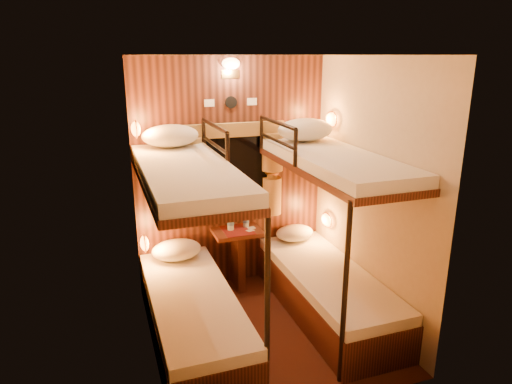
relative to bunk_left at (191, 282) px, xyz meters
name	(u,v)px	position (x,y,z in m)	size (l,w,h in m)	color
floor	(265,329)	(0.65, -0.07, -0.56)	(2.10, 2.10, 0.00)	#39150F
ceiling	(267,55)	(0.65, -0.07, 1.84)	(2.10, 2.10, 0.00)	silver
wall_back	(231,175)	(0.65, 0.98, 0.64)	(2.40, 2.40, 0.00)	#C6B293
wall_front	(325,254)	(0.65, -1.12, 0.64)	(2.40, 2.40, 0.00)	#C6B293
wall_left	(144,218)	(-0.35, -0.07, 0.64)	(2.40, 2.40, 0.00)	#C6B293
wall_right	(369,193)	(1.65, -0.07, 0.64)	(2.40, 2.40, 0.00)	#C6B293
back_panel	(232,175)	(0.65, 0.97, 0.64)	(2.00, 0.03, 2.40)	black
bunk_left	(191,282)	(0.00, 0.00, 0.00)	(0.72, 1.90, 1.82)	black
bunk_right	(328,260)	(1.30, 0.00, 0.00)	(0.72, 1.90, 1.82)	black
window	(232,177)	(0.65, 0.94, 0.62)	(1.00, 0.12, 0.79)	black
curtains	(233,170)	(0.65, 0.90, 0.71)	(1.10, 0.22, 1.00)	olive
back_fixtures	(231,72)	(0.65, 0.93, 1.69)	(0.54, 0.09, 0.48)	black
reading_lamps	(241,179)	(0.65, 0.63, 0.68)	(2.00, 0.20, 1.25)	orange
table	(238,251)	(0.65, 0.78, -0.14)	(0.50, 0.34, 0.66)	#612B16
bottle_left	(231,220)	(0.59, 0.81, 0.20)	(0.07, 0.07, 0.25)	#99BFE5
bottle_right	(246,218)	(0.76, 0.84, 0.19)	(0.06, 0.06, 0.22)	#99BFE5
sachet_a	(250,231)	(0.77, 0.72, 0.09)	(0.08, 0.06, 0.01)	silver
sachet_b	(251,228)	(0.80, 0.80, 0.09)	(0.08, 0.06, 0.01)	silver
pillow_lower_left	(177,250)	(0.00, 0.72, -0.01)	(0.49, 0.35, 0.19)	silver
pillow_lower_right	(295,233)	(1.30, 0.77, -0.02)	(0.42, 0.30, 0.17)	silver
pillow_upper_left	(170,136)	(0.00, 0.72, 1.13)	(0.52, 0.37, 0.20)	silver
pillow_upper_right	(305,130)	(1.30, 0.59, 1.14)	(0.56, 0.40, 0.22)	silver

